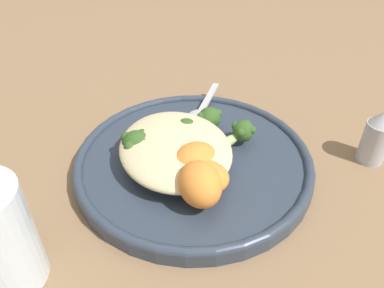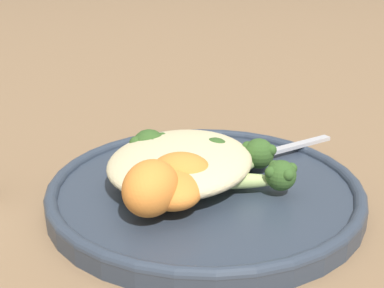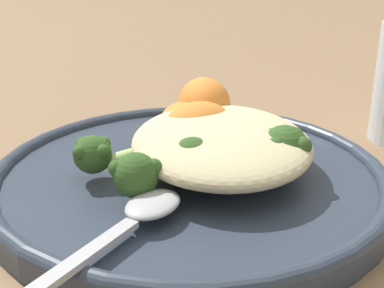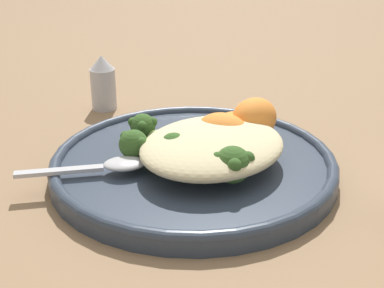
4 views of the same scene
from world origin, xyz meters
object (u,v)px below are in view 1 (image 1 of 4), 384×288
object	(u,v)px
broccoli_stalk_0	(233,139)
broccoli_stalk_1	(208,128)
broccoli_stalk_3	(173,144)
spoon	(200,113)
sweet_potato_chunk_1	(199,175)
sweet_potato_chunk_0	(194,160)
quinoa_mound	(175,148)
broccoli_stalk_2	(191,138)
sweet_potato_chunk_2	(200,184)
salt_shaker	(377,137)
plate	(194,160)
broccoli_stalk_4	(150,148)

from	to	relation	value
broccoli_stalk_0	broccoli_stalk_1	distance (m)	0.04
broccoli_stalk_3	spoon	distance (m)	0.09
broccoli_stalk_0	broccoli_stalk_1	bearing A→B (deg)	101.37
broccoli_stalk_0	spoon	bearing A→B (deg)	77.75
broccoli_stalk_0	sweet_potato_chunk_1	bearing A→B (deg)	-162.99
broccoli_stalk_1	spoon	xyz separation A→B (m)	(0.05, -0.01, -0.01)
broccoli_stalk_3	sweet_potato_chunk_0	size ratio (longest dim) A/B	1.30
quinoa_mound	broccoli_stalk_3	bearing A→B (deg)	-2.65
broccoli_stalk_2	sweet_potato_chunk_2	xyz separation A→B (m)	(-0.09, 0.02, 0.01)
quinoa_mound	salt_shaker	distance (m)	0.25
quinoa_mound	sweet_potato_chunk_2	distance (m)	0.07
broccoli_stalk_2	broccoli_stalk_1	bearing A→B (deg)	-61.52
broccoli_stalk_3	salt_shaker	xyz separation A→B (m)	(-0.07, -0.24, 0.00)
sweet_potato_chunk_1	spoon	size ratio (longest dim) A/B	0.60
broccoli_stalk_1	broccoli_stalk_3	world-z (taller)	same
broccoli_stalk_0	sweet_potato_chunk_2	world-z (taller)	sweet_potato_chunk_2
broccoli_stalk_0	broccoli_stalk_2	xyz separation A→B (m)	(0.02, 0.05, 0.00)
broccoli_stalk_2	salt_shaker	world-z (taller)	salt_shaker
quinoa_mound	sweet_potato_chunk_2	xyz separation A→B (m)	(-0.07, -0.00, 0.01)
plate	broccoli_stalk_1	world-z (taller)	broccoli_stalk_1
broccoli_stalk_1	sweet_potato_chunk_2	bearing A→B (deg)	-176.44
broccoli_stalk_0	broccoli_stalk_1	size ratio (longest dim) A/B	1.06
plate	sweet_potato_chunk_1	distance (m)	0.06
quinoa_mound	spoon	world-z (taller)	quinoa_mound
broccoli_stalk_2	sweet_potato_chunk_1	bearing A→B (deg)	168.46
plate	sweet_potato_chunk_2	distance (m)	0.08
broccoli_stalk_2	salt_shaker	bearing A→B (deg)	-108.55
plate	sweet_potato_chunk_0	xyz separation A→B (m)	(-0.03, 0.01, 0.03)
sweet_potato_chunk_2	salt_shaker	size ratio (longest dim) A/B	0.75
broccoli_stalk_2	spoon	xyz separation A→B (m)	(0.06, -0.03, -0.01)
broccoli_stalk_1	salt_shaker	bearing A→B (deg)	-86.54
broccoli_stalk_3	salt_shaker	bearing A→B (deg)	-142.59
broccoli_stalk_2	broccoli_stalk_3	world-z (taller)	broccoli_stalk_2
plate	broccoli_stalk_0	xyz separation A→B (m)	(-0.00, -0.05, 0.02)
broccoli_stalk_1	spoon	size ratio (longest dim) A/B	0.86
quinoa_mound	sweet_potato_chunk_1	bearing A→B (deg)	-169.07
broccoli_stalk_3	broccoli_stalk_4	distance (m)	0.03
quinoa_mound	broccoli_stalk_0	bearing A→B (deg)	-89.65
plate	quinoa_mound	xyz separation A→B (m)	(-0.00, 0.02, 0.03)
quinoa_mound	broccoli_stalk_1	world-z (taller)	quinoa_mound
broccoli_stalk_3	sweet_potato_chunk_2	size ratio (longest dim) A/B	1.30
broccoli_stalk_1	sweet_potato_chunk_0	size ratio (longest dim) A/B	1.72
broccoli_stalk_0	broccoli_stalk_3	distance (m)	0.07
broccoli_stalk_2	plate	bearing A→B (deg)	178.26
plate	sweet_potato_chunk_1	world-z (taller)	sweet_potato_chunk_1
plate	broccoli_stalk_2	world-z (taller)	broccoli_stalk_2
plate	sweet_potato_chunk_2	size ratio (longest dim) A/B	5.27
broccoli_stalk_4	sweet_potato_chunk_1	distance (m)	0.07
sweet_potato_chunk_0	spoon	xyz separation A→B (m)	(0.11, -0.05, -0.01)
plate	sweet_potato_chunk_1	size ratio (longest dim) A/B	4.34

